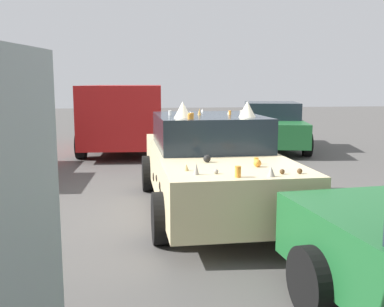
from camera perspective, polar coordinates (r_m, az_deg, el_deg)
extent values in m
plane|color=#514F4C|center=(7.14, 2.41, -7.10)|extent=(60.00, 60.00, 0.00)
cube|color=beige|center=(7.00, 2.44, -2.23)|extent=(4.58, 1.87, 0.68)
cube|color=#1E2833|center=(7.16, 2.07, 2.88)|extent=(2.05, 1.67, 0.51)
cylinder|color=black|center=(6.01, 13.60, -7.23)|extent=(0.66, 0.24, 0.65)
cylinder|color=black|center=(5.59, -3.93, -8.21)|extent=(0.66, 0.24, 0.65)
cylinder|color=black|center=(8.60, 6.51, -2.17)|extent=(0.66, 0.24, 0.65)
cylinder|color=black|center=(8.32, -5.57, -2.53)|extent=(0.66, 0.24, 0.65)
ellipsoid|color=black|center=(6.49, -4.56, -3.15)|extent=(0.19, 0.02, 0.09)
ellipsoid|color=black|center=(5.96, 13.46, -5.30)|extent=(0.19, 0.02, 0.16)
ellipsoid|color=black|center=(8.81, 5.94, 1.16)|extent=(0.15, 0.02, 0.14)
ellipsoid|color=black|center=(7.66, 8.24, -0.80)|extent=(0.17, 0.02, 0.14)
ellipsoid|color=black|center=(5.84, -4.05, -5.17)|extent=(0.15, 0.02, 0.14)
ellipsoid|color=black|center=(5.91, -4.14, -4.13)|extent=(0.14, 0.02, 0.11)
ellipsoid|color=black|center=(7.17, -4.94, -2.99)|extent=(0.18, 0.02, 0.14)
ellipsoid|color=black|center=(6.85, 10.31, -1.19)|extent=(0.19, 0.02, 0.14)
ellipsoid|color=black|center=(5.88, 13.83, -5.88)|extent=(0.12, 0.02, 0.10)
cone|color=gray|center=(4.97, 10.06, -2.28)|extent=(0.10, 0.10, 0.11)
sphere|color=#51381E|center=(5.19, 13.55, -2.19)|extent=(0.06, 0.06, 0.06)
sphere|color=#51381E|center=(5.13, 11.41, -2.27)|extent=(0.06, 0.06, 0.06)
sphere|color=gray|center=(5.05, 3.07, -2.29)|extent=(0.06, 0.06, 0.06)
sphere|color=black|center=(5.78, 1.92, -0.64)|extent=(0.10, 0.10, 0.10)
sphere|color=orange|center=(5.51, 8.32, -1.22)|extent=(0.09, 0.09, 0.09)
cylinder|color=orange|center=(5.70, 8.18, -0.93)|extent=(0.08, 0.08, 0.09)
cone|color=gray|center=(4.99, 0.56, -1.97)|extent=(0.08, 0.08, 0.13)
cylinder|color=orange|center=(4.88, 5.87, -2.32)|extent=(0.09, 0.09, 0.12)
cone|color=tan|center=(5.22, -0.72, -1.77)|extent=(0.09, 0.09, 0.08)
cylinder|color=gray|center=(6.76, 6.41, 5.07)|extent=(0.10, 0.10, 0.10)
cone|color=silver|center=(7.10, -0.21, 5.13)|extent=(0.08, 0.08, 0.05)
cylinder|color=orange|center=(6.29, -0.28, 4.72)|extent=(0.06, 0.06, 0.07)
cone|color=#A87A38|center=(7.14, 0.95, 5.35)|extent=(0.08, 0.08, 0.10)
cone|color=silver|center=(7.97, 1.32, 5.55)|extent=(0.05, 0.05, 0.06)
cylinder|color=orange|center=(7.17, 4.84, 5.20)|extent=(0.06, 0.06, 0.07)
cone|color=gray|center=(7.36, 4.73, 5.28)|extent=(0.06, 0.06, 0.07)
cylinder|color=silver|center=(7.03, -2.83, 5.18)|extent=(0.06, 0.06, 0.08)
cylinder|color=orange|center=(6.30, -0.12, 4.80)|extent=(0.10, 0.10, 0.09)
cone|color=beige|center=(6.71, 7.05, 5.62)|extent=(0.25, 0.25, 0.24)
cone|color=beige|center=(6.51, -1.20, 5.58)|extent=(0.25, 0.25, 0.24)
cube|color=#B21919|center=(13.40, -8.49, 5.13)|extent=(4.96, 2.35, 1.61)
cube|color=#1E2833|center=(11.69, -9.13, 6.16)|extent=(0.22, 1.84, 0.58)
cylinder|color=black|center=(11.99, -3.82, 1.17)|extent=(0.73, 0.28, 0.72)
cylinder|color=black|center=(12.17, -13.93, 1.04)|extent=(0.73, 0.28, 0.72)
cylinder|color=black|center=(14.88, -3.91, 2.68)|extent=(0.73, 0.28, 0.72)
cylinder|color=black|center=(15.03, -12.09, 2.56)|extent=(0.73, 0.28, 0.72)
cylinder|color=black|center=(4.10, 15.12, -15.36)|extent=(0.63, 0.28, 0.61)
cylinder|color=black|center=(11.29, -20.12, -0.14)|extent=(0.61, 0.25, 0.60)
cube|color=#1E602D|center=(13.74, 10.05, 3.04)|extent=(4.47, 2.54, 0.65)
cube|color=#1E2833|center=(13.83, 10.06, 5.43)|extent=(2.14, 1.91, 0.49)
cylinder|color=black|center=(12.60, 14.47, 1.11)|extent=(0.68, 0.35, 0.65)
cylinder|color=black|center=(12.43, 6.57, 1.23)|extent=(0.68, 0.35, 0.65)
cylinder|color=black|center=(15.16, 12.85, 2.45)|extent=(0.68, 0.35, 0.65)
cylinder|color=black|center=(15.02, 6.28, 2.56)|extent=(0.68, 0.35, 0.65)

